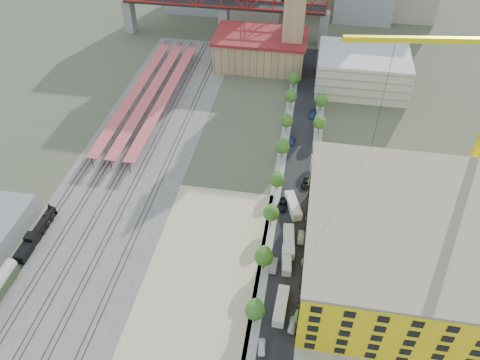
% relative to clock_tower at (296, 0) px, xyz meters
% --- Properties ---
extents(ground, '(400.00, 400.00, 0.00)m').
position_rel_clock_tower_xyz_m(ground, '(-8.00, -79.99, -28.70)').
color(ground, '#474C38').
rests_on(ground, ground).
extents(ballast_strip, '(36.00, 165.00, 0.06)m').
position_rel_clock_tower_xyz_m(ballast_strip, '(-44.00, -62.49, -28.67)').
color(ballast_strip, '#605E59').
rests_on(ballast_strip, ground).
extents(dirt_lot, '(28.00, 67.00, 0.06)m').
position_rel_clock_tower_xyz_m(dirt_lot, '(-12.00, -111.49, -28.67)').
color(dirt_lot, tan).
rests_on(dirt_lot, ground).
extents(street_asphalt, '(12.00, 170.00, 0.06)m').
position_rel_clock_tower_xyz_m(street_asphalt, '(8.00, -64.99, -28.67)').
color(street_asphalt, black).
rests_on(street_asphalt, ground).
extents(sidewalk_west, '(3.00, 170.00, 0.04)m').
position_rel_clock_tower_xyz_m(sidewalk_west, '(2.50, -64.99, -28.68)').
color(sidewalk_west, gray).
rests_on(sidewalk_west, ground).
extents(sidewalk_east, '(3.00, 170.00, 0.04)m').
position_rel_clock_tower_xyz_m(sidewalk_east, '(13.50, -64.99, -28.68)').
color(sidewalk_east, gray).
rests_on(sidewalk_east, ground).
extents(construction_pad, '(50.00, 90.00, 0.06)m').
position_rel_clock_tower_xyz_m(construction_pad, '(37.00, -99.99, -28.67)').
color(construction_pad, gray).
rests_on(construction_pad, ground).
extents(rail_tracks, '(26.56, 160.00, 0.18)m').
position_rel_clock_tower_xyz_m(rail_tracks, '(-45.80, -62.49, -28.55)').
color(rail_tracks, '#382B23').
rests_on(rail_tracks, ground).
extents(platform_canopies, '(16.00, 80.00, 4.12)m').
position_rel_clock_tower_xyz_m(platform_canopies, '(-49.00, -34.99, -24.70)').
color(platform_canopies, '#D25055').
rests_on(platform_canopies, ground).
extents(station_hall, '(38.00, 24.00, 13.10)m').
position_rel_clock_tower_xyz_m(station_hall, '(-13.00, 2.01, -22.03)').
color(station_hall, tan).
rests_on(station_hall, ground).
extents(clock_tower, '(12.00, 12.00, 52.00)m').
position_rel_clock_tower_xyz_m(clock_tower, '(0.00, 0.00, 0.00)').
color(clock_tower, tan).
rests_on(clock_tower, ground).
extents(parking_garage, '(34.00, 26.00, 14.00)m').
position_rel_clock_tower_xyz_m(parking_garage, '(28.00, -9.99, -21.70)').
color(parking_garage, silver).
rests_on(parking_garage, ground).
extents(construction_building, '(44.60, 50.60, 18.80)m').
position_rel_clock_tower_xyz_m(construction_building, '(34.00, -99.99, -19.29)').
color(construction_building, yellow).
rests_on(construction_building, ground).
extents(street_trees, '(15.40, 124.40, 8.00)m').
position_rel_clock_tower_xyz_m(street_trees, '(8.00, -74.99, -28.70)').
color(street_trees, '#25621D').
rests_on(street_trees, ground).
extents(distant_hills, '(647.00, 264.00, 227.00)m').
position_rel_clock_tower_xyz_m(distant_hills, '(37.28, 180.01, -108.23)').
color(distant_hills, '#4C6B59').
rests_on(distant_hills, ground).
extents(locomotive, '(2.57, 19.84, 4.96)m').
position_rel_clock_tower_xyz_m(locomotive, '(-58.00, -104.32, -26.85)').
color(locomotive, black).
rests_on(locomotive, ground).
extents(site_trailer_a, '(3.09, 10.07, 2.73)m').
position_rel_clock_tower_xyz_m(site_trailer_a, '(8.00, -115.86, -27.33)').
color(site_trailer_a, silver).
rests_on(site_trailer_a, ground).
extents(site_trailer_b, '(3.07, 8.81, 2.36)m').
position_rel_clock_tower_xyz_m(site_trailer_b, '(8.00, -102.13, -27.51)').
color(site_trailer_b, silver).
rests_on(site_trailer_b, ground).
extents(site_trailer_c, '(3.83, 10.59, 2.83)m').
position_rel_clock_tower_xyz_m(site_trailer_c, '(8.00, -96.15, -27.28)').
color(site_trailer_c, silver).
rests_on(site_trailer_c, ground).
extents(site_trailer_d, '(5.82, 10.29, 2.73)m').
position_rel_clock_tower_xyz_m(site_trailer_d, '(8.00, -82.48, -27.33)').
color(site_trailer_d, silver).
rests_on(site_trailer_d, ground).
extents(car_0, '(2.04, 4.24, 1.40)m').
position_rel_clock_tower_xyz_m(car_0, '(5.00, -126.39, -28.00)').
color(car_0, white).
rests_on(car_0, ground).
extents(car_1, '(1.82, 4.88, 1.59)m').
position_rel_clock_tower_xyz_m(car_1, '(5.00, -104.08, -27.90)').
color(car_1, gray).
rests_on(car_1, ground).
extents(car_2, '(3.51, 6.08, 1.60)m').
position_rel_clock_tower_xyz_m(car_2, '(5.00, -82.06, -27.90)').
color(car_2, black).
rests_on(car_2, ground).
extents(car_3, '(2.20, 4.71, 1.33)m').
position_rel_clock_tower_xyz_m(car_3, '(5.00, -51.28, -28.03)').
color(car_3, navy).
rests_on(car_3, ground).
extents(car_4, '(2.16, 4.44, 1.46)m').
position_rel_clock_tower_xyz_m(car_4, '(11.00, -119.96, -27.97)').
color(car_4, silver).
rests_on(car_4, ground).
extents(car_5, '(1.65, 4.64, 1.52)m').
position_rel_clock_tower_xyz_m(car_5, '(11.00, -93.58, -27.93)').
color(car_5, '#AEADB3').
rests_on(car_5, ground).
extents(car_6, '(3.01, 5.20, 1.36)m').
position_rel_clock_tower_xyz_m(car_6, '(11.00, -71.72, -28.02)').
color(car_6, black).
rests_on(car_6, ground).
extents(car_7, '(2.77, 5.46, 1.52)m').
position_rel_clock_tower_xyz_m(car_7, '(11.00, -34.02, -27.94)').
color(car_7, navy).
rests_on(car_7, ground).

